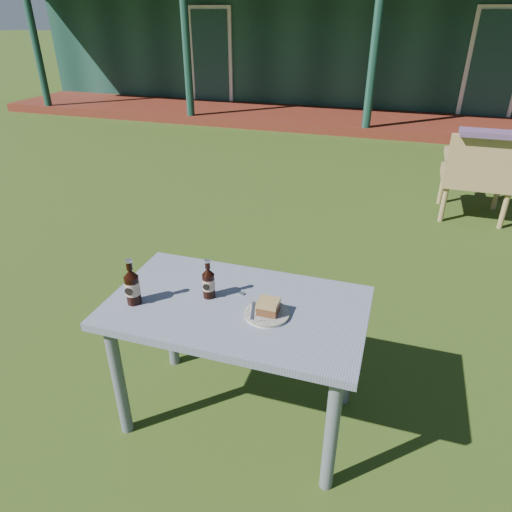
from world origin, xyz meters
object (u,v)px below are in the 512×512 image
(plate, at_px, (267,314))
(armchair_left, at_px, (479,172))
(cafe_table, at_px, (237,322))
(cake_slice, at_px, (268,306))
(cola_bottle_far, at_px, (132,286))
(cola_bottle_near, at_px, (208,282))

(plate, relative_size, armchair_left, 0.23)
(cafe_table, xyz_separation_m, armchair_left, (1.40, 3.22, -0.12))
(cake_slice, bearing_deg, plate, -143.49)
(cafe_table, bearing_deg, plate, -13.73)
(armchair_left, bearing_deg, plate, -110.83)
(cafe_table, distance_m, cola_bottle_far, 0.51)
(plate, height_order, armchair_left, armchair_left)
(cake_slice, height_order, armchair_left, armchair_left)
(cola_bottle_near, xyz_separation_m, armchair_left, (1.54, 3.20, -0.30))
(cake_slice, distance_m, cola_bottle_far, 0.63)
(cake_slice, height_order, cola_bottle_far, cola_bottle_far)
(plate, distance_m, cake_slice, 0.04)
(cola_bottle_far, bearing_deg, cafe_table, 16.24)
(plate, bearing_deg, cafe_table, 166.27)
(cake_slice, relative_size, armchair_left, 0.10)
(plate, distance_m, armchair_left, 3.49)
(cafe_table, bearing_deg, cola_bottle_near, 171.86)
(armchair_left, bearing_deg, cafe_table, -113.51)
(cafe_table, height_order, cola_bottle_far, cola_bottle_far)
(cola_bottle_near, height_order, armchair_left, cola_bottle_near)
(cola_bottle_far, bearing_deg, plate, 8.65)
(cafe_table, xyz_separation_m, cake_slice, (0.17, -0.04, 0.15))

